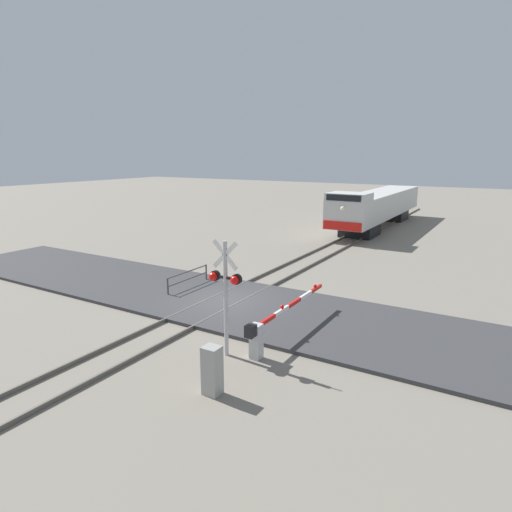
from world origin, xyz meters
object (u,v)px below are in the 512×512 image
utility_cabinet (212,371)px  guard_railing (188,277)px  crossing_signal (225,286)px  crossing_gate (268,327)px  locomotive (378,206)px

utility_cabinet → guard_railing: bearing=133.4°
guard_railing → utility_cabinet: bearing=-46.6°
crossing_signal → crossing_gate: (0.98, 1.08, -1.62)m
utility_cabinet → guard_railing: utility_cabinet is taller
locomotive → crossing_signal: size_ratio=4.85×
guard_railing → crossing_signal: bearing=-41.1°
crossing_signal → guard_railing: 7.90m
crossing_signal → utility_cabinet: size_ratio=2.75×
locomotive → crossing_signal: bearing=-83.8°
crossing_gate → utility_cabinet: 3.28m
crossing_signal → guard_railing: size_ratio=1.29×
crossing_gate → utility_cabinet: bearing=-88.6°
crossing_signal → crossing_gate: bearing=47.9°
locomotive → crossing_gate: (4.07, -27.47, -1.15)m
crossing_signal → crossing_gate: crossing_signal is taller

